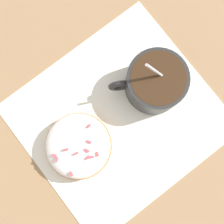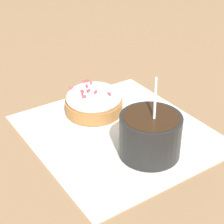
{
  "view_description": "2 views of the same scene",
  "coord_description": "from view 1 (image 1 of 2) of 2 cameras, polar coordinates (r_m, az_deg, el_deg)",
  "views": [
    {
      "loc": [
        -0.04,
        -0.03,
        0.5
      ],
      "look_at": [
        -0.0,
        0.01,
        0.03
      ],
      "focal_mm": 50.0,
      "sensor_mm": 36.0,
      "label": 1
    },
    {
      "loc": [
        0.4,
        -0.33,
        0.35
      ],
      "look_at": [
        -0.01,
        -0.0,
        0.03
      ],
      "focal_mm": 60.0,
      "sensor_mm": 36.0,
      "label": 2
    }
  ],
  "objects": [
    {
      "name": "coffee_cup",
      "position": [
        0.48,
        7.58,
        5.7
      ],
      "size": [
        0.11,
        0.09,
        0.12
      ],
      "color": "black",
      "rests_on": "paper_napkin"
    },
    {
      "name": "ground_plane",
      "position": [
        0.51,
        1.22,
        -1.1
      ],
      "size": [
        3.0,
        3.0,
        0.0
      ],
      "primitive_type": "plane",
      "color": "#93704C"
    },
    {
      "name": "paper_napkin",
      "position": [
        0.51,
        1.23,
        -1.09
      ],
      "size": [
        0.32,
        0.3,
        0.0
      ],
      "color": "white",
      "rests_on": "ground_plane"
    },
    {
      "name": "frosted_pastry",
      "position": [
        0.48,
        -6.17,
        -6.19
      ],
      "size": [
        0.1,
        0.1,
        0.05
      ],
      "color": "#B2753D",
      "rests_on": "paper_napkin"
    }
  ]
}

